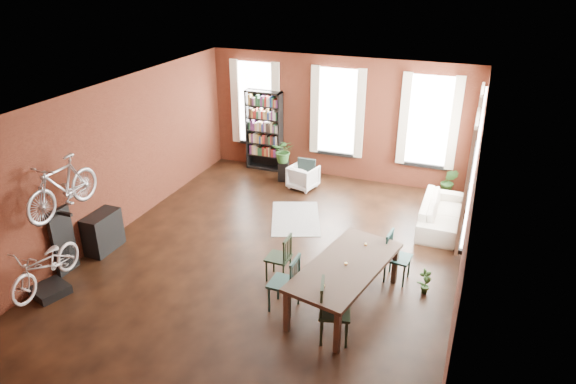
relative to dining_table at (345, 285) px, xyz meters
The scene contains 19 objects.
room 2.75m from the dining_table, 134.12° to the left, with size 9.00×9.04×3.22m.
dining_table is the anchor object (origin of this frame).
dining_chair_a 1.03m from the dining_table, 154.08° to the right, with size 0.46×0.46×1.01m, color #1C3D3A.
dining_chair_b 1.38m from the dining_table, 166.15° to the left, with size 0.41×0.41×0.90m, color black.
dining_chair_c 0.89m from the dining_table, 84.68° to the right, with size 0.47×0.47×1.02m, color black.
dining_chair_d 1.28m from the dining_table, 56.99° to the left, with size 0.43×0.43×0.94m, color #1B3C3B.
bookshelf 6.45m from the dining_table, 125.61° to the left, with size 1.00×0.32×2.20m, color black.
white_armchair 4.90m from the dining_table, 117.79° to the left, with size 0.65×0.61×0.67m, color silver.
cream_sofa 3.72m from the dining_table, 70.94° to the left, with size 2.08×0.61×0.81m, color beige.
striped_rug 3.28m from the dining_table, 125.06° to the left, with size 1.07×1.70×0.01m, color black.
bike_trainer 5.17m from the dining_table, 162.13° to the right, with size 0.55×0.55×0.16m, color black.
bike_wall_rack 5.22m from the dining_table, behind, with size 0.16×0.60×1.30m, color black.
console_table 5.02m from the dining_table, behind, with size 0.40×0.80×0.80m, color black.
plant_stand 5.47m from the dining_table, 122.44° to the left, with size 0.26×0.26×0.52m, color black.
plant_by_sofa 5.36m from the dining_table, 76.77° to the left, with size 0.40×0.72×0.32m, color #295622.
plant_small 1.52m from the dining_table, 33.79° to the left, with size 0.25×0.48×0.17m, color #2A4F1F.
bicycle_floor 5.18m from the dining_table, 162.43° to the right, with size 0.57×0.86×1.63m, color beige.
bicycle_hung 5.26m from the dining_table, 169.74° to the right, with size 0.47×1.00×1.66m, color #A5A8AD.
plant_on_stand 5.46m from the dining_table, 122.41° to the left, with size 0.57×0.64×0.50m, color #2C5A24.
Camera 1 is at (3.43, -7.95, 5.43)m, focal length 32.00 mm.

